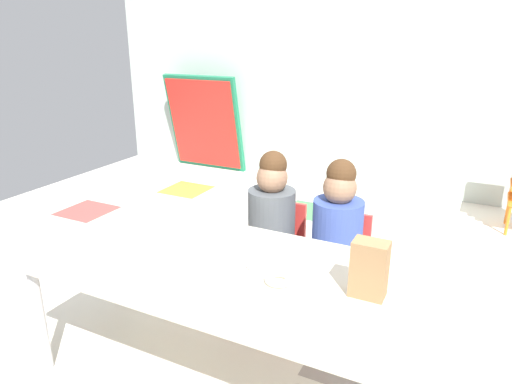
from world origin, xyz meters
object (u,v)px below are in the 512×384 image
(seated_child_near_camera, at_px, (272,216))
(donut_powdered_on_plate, at_px, (257,264))
(folded_activity_table, at_px, (204,124))
(paper_plate_center_table, at_px, (191,236))
(craft_table, at_px, (239,276))
(paper_plate_near_edge, at_px, (257,268))
(paper_bag_brown, at_px, (369,269))
(donut_powdered_loose, at_px, (279,279))
(seated_child_middle_seat, at_px, (338,229))

(seated_child_near_camera, bearing_deg, donut_powdered_on_plate, -70.59)
(folded_activity_table, height_order, paper_plate_center_table, folded_activity_table)
(craft_table, height_order, paper_plate_center_table, paper_plate_center_table)
(paper_plate_near_edge, bearing_deg, seated_child_near_camera, 109.41)
(folded_activity_table, height_order, paper_plate_near_edge, folded_activity_table)
(seated_child_near_camera, distance_m, paper_plate_near_edge, 0.65)
(paper_plate_near_edge, xyz_separation_m, donut_powdered_on_plate, (0.00, 0.00, 0.02))
(paper_plate_center_table, relative_size, donut_powdered_on_plate, 1.76)
(folded_activity_table, relative_size, paper_plate_near_edge, 6.04)
(seated_child_near_camera, bearing_deg, craft_table, -77.58)
(folded_activity_table, bearing_deg, seated_child_near_camera, -49.94)
(craft_table, relative_size, donut_powdered_on_plate, 18.23)
(paper_bag_brown, height_order, paper_plate_center_table, paper_bag_brown)
(paper_plate_near_edge, bearing_deg, donut_powdered_loose, -26.37)
(seated_child_middle_seat, relative_size, donut_powdered_on_plate, 8.96)
(craft_table, height_order, paper_bag_brown, paper_bag_brown)
(craft_table, bearing_deg, seated_child_near_camera, 102.42)
(folded_activity_table, bearing_deg, paper_bag_brown, -48.11)
(paper_plate_near_edge, distance_m, donut_powdered_on_plate, 0.02)
(seated_child_near_camera, distance_m, paper_bag_brown, 0.92)
(paper_plate_near_edge, height_order, donut_powdered_on_plate, donut_powdered_on_plate)
(craft_table, distance_m, folded_activity_table, 3.53)
(craft_table, height_order, seated_child_near_camera, seated_child_near_camera)
(paper_bag_brown, xyz_separation_m, donut_powdered_on_plate, (-0.46, -0.00, -0.09))
(donut_powdered_on_plate, bearing_deg, paper_plate_center_table, 161.67)
(paper_bag_brown, bearing_deg, seated_child_middle_seat, 116.32)
(seated_child_near_camera, relative_size, paper_plate_center_table, 5.10)
(donut_powdered_loose, bearing_deg, donut_powdered_on_plate, 153.63)
(seated_child_middle_seat, distance_m, donut_powdered_on_plate, 0.64)
(paper_plate_center_table, bearing_deg, craft_table, -24.70)
(paper_plate_center_table, height_order, donut_powdered_loose, donut_powdered_loose)
(craft_table, bearing_deg, paper_plate_center_table, 155.30)
(seated_child_near_camera, distance_m, folded_activity_table, 2.94)
(craft_table, height_order, paper_plate_near_edge, paper_plate_near_edge)
(paper_plate_near_edge, xyz_separation_m, paper_plate_center_table, (-0.43, 0.14, 0.00))
(seated_child_middle_seat, bearing_deg, paper_plate_near_edge, -104.27)
(craft_table, bearing_deg, folded_activity_table, 125.15)
(craft_table, xyz_separation_m, donut_powdered_loose, (0.20, -0.04, 0.06))
(seated_child_middle_seat, relative_size, paper_plate_center_table, 5.10)
(donut_powdered_loose, bearing_deg, seated_child_middle_seat, 87.34)
(seated_child_near_camera, height_order, seated_child_middle_seat, same)
(seated_child_middle_seat, bearing_deg, paper_plate_center_table, -141.30)
(craft_table, distance_m, seated_child_near_camera, 0.65)
(paper_plate_center_table, height_order, donut_powdered_on_plate, donut_powdered_on_plate)
(seated_child_middle_seat, xyz_separation_m, paper_plate_center_table, (-0.59, -0.47, 0.03))
(donut_powdered_on_plate, bearing_deg, seated_child_near_camera, 109.41)
(craft_table, xyz_separation_m, paper_bag_brown, (0.54, 0.02, 0.15))
(paper_plate_center_table, distance_m, donut_powdered_loose, 0.59)
(seated_child_near_camera, xyz_separation_m, donut_powdered_loose, (0.34, -0.68, 0.04))
(paper_bag_brown, bearing_deg, seated_child_near_camera, 137.81)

